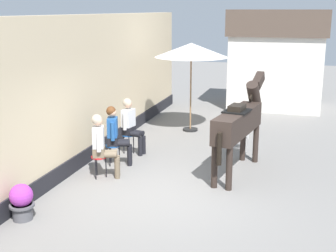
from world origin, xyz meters
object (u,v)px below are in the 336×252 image
object	(u,v)px
seated_visitor_far	(131,123)
cafe_parasol	(191,51)
flower_planter_near	(22,201)
spare_stool_white	(244,125)
saddled_horse_center	(240,121)
seated_visitor_middle	(115,132)
seated_visitor_near	(102,143)

from	to	relation	value
seated_visitor_far	cafe_parasol	size ratio (longest dim) A/B	0.54
flower_planter_near	spare_stool_white	xyz separation A→B (m)	(2.99, 6.19, 0.07)
saddled_horse_center	cafe_parasol	bearing A→B (deg)	120.28
seated_visitor_middle	spare_stool_white	distance (m)	4.01
seated_visitor_middle	cafe_parasol	xyz separation A→B (m)	(0.92, 3.49, 1.59)
seated_visitor_middle	flower_planter_near	bearing A→B (deg)	-97.97
seated_visitor_middle	seated_visitor_far	distance (m)	0.93
seated_visitor_near	cafe_parasol	distance (m)	4.71
seated_visitor_far	flower_planter_near	bearing A→B (deg)	-96.36
seated_visitor_near	seated_visitor_far	xyz separation A→B (m)	(-0.03, 1.79, 0.00)
cafe_parasol	seated_visitor_near	bearing A→B (deg)	-101.41
seated_visitor_near	saddled_horse_center	bearing A→B (deg)	23.00
saddled_horse_center	cafe_parasol	size ratio (longest dim) A/B	1.15
seated_visitor_near	seated_visitor_middle	size ratio (longest dim) A/B	1.00
seated_visitor_far	seated_visitor_near	bearing A→B (deg)	-89.06
flower_planter_near	seated_visitor_near	bearing A→B (deg)	78.00
saddled_horse_center	flower_planter_near	bearing A→B (deg)	-133.25
seated_visitor_far	spare_stool_white	size ratio (longest dim) A/B	3.02
seated_visitor_far	flower_planter_near	distance (m)	4.10
seated_visitor_far	cafe_parasol	world-z (taller)	cafe_parasol
seated_visitor_middle	saddled_horse_center	distance (m)	2.83
cafe_parasol	spare_stool_white	distance (m)	2.58
cafe_parasol	spare_stool_white	world-z (taller)	cafe_parasol
seated_visitor_middle	seated_visitor_near	bearing A→B (deg)	-87.04
seated_visitor_middle	flower_planter_near	distance (m)	3.18
cafe_parasol	spare_stool_white	bearing A→B (deg)	-14.56
seated_visitor_middle	seated_visitor_far	bearing A→B (deg)	89.09
seated_visitor_near	spare_stool_white	size ratio (longest dim) A/B	3.02
seated_visitor_far	saddled_horse_center	size ratio (longest dim) A/B	0.47
spare_stool_white	seated_visitor_middle	bearing A→B (deg)	-129.70
flower_planter_near	cafe_parasol	xyz separation A→B (m)	(1.36, 6.61, 2.03)
flower_planter_near	cafe_parasol	bearing A→B (deg)	78.39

